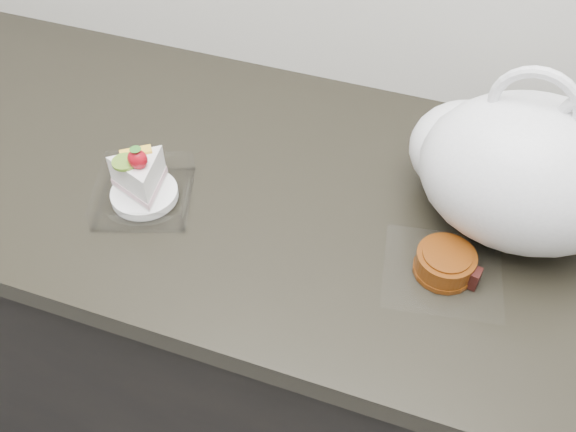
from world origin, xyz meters
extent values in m
cube|color=black|center=(0.00, 1.69, 0.43)|extent=(2.00, 0.60, 0.86)
cube|color=black|center=(0.00, 1.69, 0.88)|extent=(2.04, 0.64, 0.04)
cube|color=white|center=(-0.24, 1.59, 0.90)|extent=(0.18, 0.18, 0.00)
cylinder|color=white|center=(-0.24, 1.59, 0.91)|extent=(0.11, 0.11, 0.01)
ellipsoid|color=red|center=(-0.23, 1.58, 0.99)|extent=(0.03, 0.03, 0.03)
cone|color=#2D7223|center=(-0.23, 1.58, 1.01)|extent=(0.02, 0.02, 0.01)
cylinder|color=olive|center=(-0.25, 1.58, 0.98)|extent=(0.04, 0.04, 0.00)
cube|color=yellow|center=(-0.25, 1.60, 0.98)|extent=(0.05, 0.04, 0.00)
cube|color=white|center=(0.23, 1.60, 0.90)|extent=(0.19, 0.18, 0.00)
cylinder|color=#69300C|center=(0.23, 1.60, 0.92)|extent=(0.11, 0.11, 0.04)
cylinder|color=#69300C|center=(0.23, 1.60, 0.91)|extent=(0.11, 0.11, 0.01)
cylinder|color=#69300C|center=(0.23, 1.60, 0.94)|extent=(0.09, 0.09, 0.00)
cube|color=black|center=(0.27, 1.59, 0.92)|extent=(0.03, 0.02, 0.03)
ellipsoid|color=white|center=(0.31, 1.72, 1.01)|extent=(0.36, 0.32, 0.23)
ellipsoid|color=white|center=(0.23, 1.77, 0.99)|extent=(0.22, 0.21, 0.15)
torus|color=white|center=(0.29, 1.72, 1.12)|extent=(0.12, 0.04, 0.12)
camera|label=1|loc=(0.22, 0.99, 1.63)|focal=40.00mm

